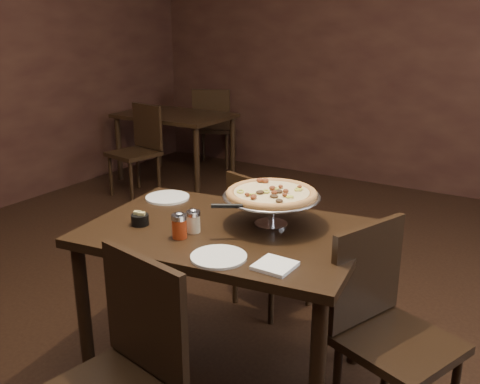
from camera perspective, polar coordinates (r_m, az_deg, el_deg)
The scene contains 16 objects.
room at distance 2.25m, azimuth -1.71°, elevation 11.65°, with size 6.04×7.04×2.84m.
dining_table at distance 2.43m, azimuth -1.63°, elevation -6.10°, with size 1.31×0.96×0.76m.
background_table at distance 5.67m, azimuth -6.96°, elevation 7.34°, with size 1.14×0.76×0.71m.
pizza_stand at distance 2.39m, azimuth 3.38°, elevation -0.21°, with size 0.44×0.44×0.18m.
parmesan_shaker at distance 2.34m, azimuth -4.99°, elevation -3.10°, with size 0.06×0.06×0.11m.
pepper_flake_shaker at distance 2.29m, azimuth -6.48°, elevation -3.58°, with size 0.07×0.07×0.12m.
packet_caddy at distance 2.47m, azimuth -10.63°, elevation -2.87°, with size 0.08×0.08×0.06m.
napkin_stack at distance 2.03m, azimuth 3.75°, elevation -7.84°, with size 0.14×0.14×0.02m, color white.
plate_left at distance 2.81m, azimuth -7.74°, elevation -0.59°, with size 0.23×0.23×0.01m, color white.
plate_near at distance 2.11m, azimuth -2.29°, elevation -6.93°, with size 0.22×0.22×0.01m, color white.
serving_spatula at distance 2.24m, azimuth -1.41°, elevation -1.56°, with size 0.17×0.17×0.02m.
chair_far at distance 3.09m, azimuth 2.63°, elevation -4.87°, with size 0.48×0.48×0.83m.
chair_near at distance 1.98m, azimuth -12.66°, elevation -18.52°, with size 0.48×0.48×0.89m.
chair_side at distance 2.30m, azimuth 15.33°, elevation -13.43°, with size 0.53×0.53×0.87m.
bg_chair_far at distance 6.18m, azimuth -2.88°, elevation 7.21°, with size 0.56×0.56×0.91m.
bg_chair_near at distance 5.27m, azimuth -10.73°, elevation 4.78°, with size 0.47×0.47×0.87m.
Camera 1 is at (1.30, -1.84, 1.65)m, focal length 40.00 mm.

